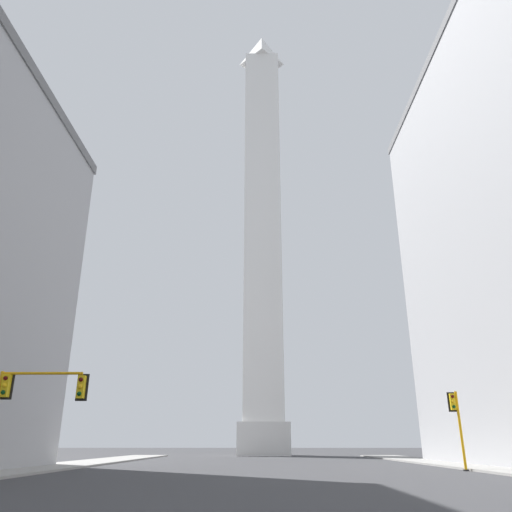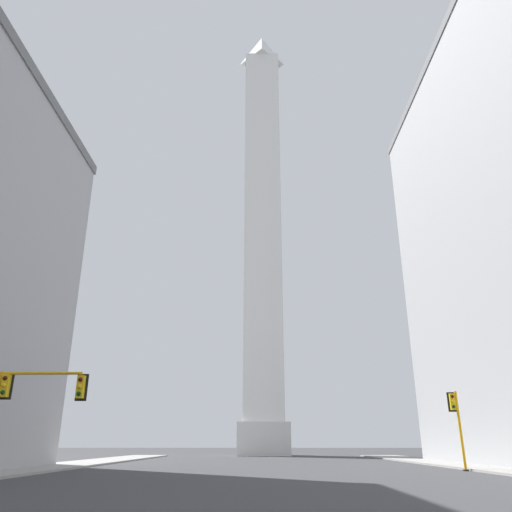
{
  "view_description": "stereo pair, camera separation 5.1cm",
  "coord_description": "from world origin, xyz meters",
  "views": [
    {
      "loc": [
        -0.32,
        -2.77,
        1.75
      ],
      "look_at": [
        -0.89,
        52.67,
        22.57
      ],
      "focal_mm": 35.0,
      "sensor_mm": 36.0,
      "label": 1
    },
    {
      "loc": [
        -0.27,
        -2.77,
        1.75
      ],
      "look_at": [
        -0.89,
        52.67,
        22.57
      ],
      "focal_mm": 35.0,
      "sensor_mm": 36.0,
      "label": 2
    }
  ],
  "objects": [
    {
      "name": "obelisk",
      "position": [
        0.0,
        76.19,
        38.14
      ],
      "size": [
        7.73,
        7.73,
        78.65
      ],
      "color": "silver",
      "rests_on": "ground_plane"
    },
    {
      "name": "traffic_light_mid_right",
      "position": [
        13.15,
        33.4,
        3.4
      ],
      "size": [
        0.76,
        0.52,
        5.14
      ],
      "color": "orange",
      "rests_on": "ground_plane"
    },
    {
      "name": "traffic_light_mid_left",
      "position": [
        -11.83,
        22.61,
        3.89
      ],
      "size": [
        4.55,
        0.5,
        5.13
      ],
      "color": "orange",
      "rests_on": "ground_plane"
    }
  ]
}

